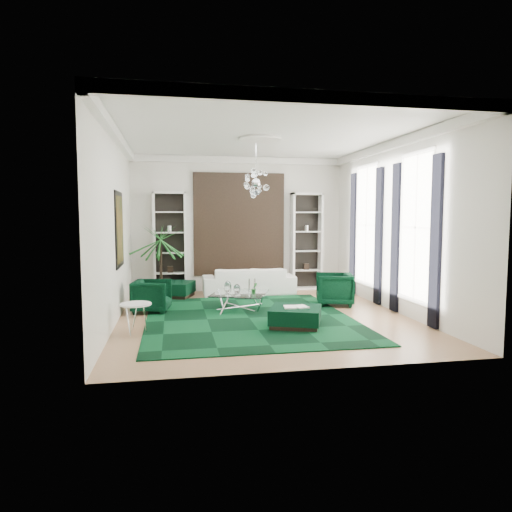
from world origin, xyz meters
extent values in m
cube|color=#AB7F5A|center=(0.00, 0.00, -0.01)|extent=(6.00, 7.00, 0.02)
cube|color=white|center=(0.00, 0.00, 3.81)|extent=(6.00, 7.00, 0.02)
cube|color=silver|center=(0.00, 3.51, 1.90)|extent=(6.00, 0.02, 3.80)
cube|color=silver|center=(0.00, -3.51, 1.90)|extent=(6.00, 0.02, 3.80)
cube|color=silver|center=(-3.01, 0.00, 1.90)|extent=(0.02, 7.00, 3.80)
cube|color=silver|center=(3.01, 0.00, 1.90)|extent=(0.02, 7.00, 3.80)
cylinder|color=white|center=(0.00, 0.30, 3.77)|extent=(0.90, 0.90, 0.05)
cube|color=black|center=(0.00, 3.46, 1.90)|extent=(2.50, 0.06, 2.80)
cube|color=black|center=(-2.97, 0.60, 1.85)|extent=(0.04, 1.30, 1.60)
cube|color=white|center=(2.99, -0.90, 1.90)|extent=(0.03, 1.10, 2.90)
cube|color=black|center=(2.96, -1.68, 1.65)|extent=(0.07, 0.30, 3.25)
cube|color=black|center=(2.96, -0.12, 1.65)|extent=(0.07, 0.30, 3.25)
cube|color=white|center=(2.99, 1.50, 1.90)|extent=(0.03, 1.10, 2.90)
cube|color=black|center=(2.96, 0.72, 1.65)|extent=(0.07, 0.30, 3.25)
cube|color=black|center=(2.96, 2.28, 1.65)|extent=(0.07, 0.30, 3.25)
cube|color=black|center=(-0.33, -0.21, 0.01)|extent=(4.20, 5.00, 0.02)
imported|color=white|center=(0.16, 2.78, 0.36)|extent=(2.50, 1.02, 0.73)
imported|color=black|center=(-2.35, 0.83, 0.36)|extent=(0.91, 0.89, 0.72)
imported|color=black|center=(1.92, 0.87, 0.39)|extent=(1.03, 1.01, 0.77)
cube|color=black|center=(-1.84, 2.66, 0.20)|extent=(1.15, 1.15, 0.40)
cube|color=black|center=(0.44, -1.04, 0.19)|extent=(1.22, 1.22, 0.38)
cube|color=white|center=(0.44, -1.04, 0.39)|extent=(0.47, 0.31, 0.03)
cylinder|color=white|center=(-2.55, -1.02, 0.27)|extent=(0.71, 0.71, 0.54)
imported|color=#216B27|center=(-0.11, 0.43, 0.53)|extent=(0.17, 0.16, 0.26)
camera|label=1|loc=(-1.87, -9.42, 2.13)|focal=32.00mm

